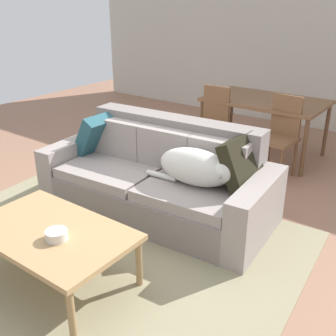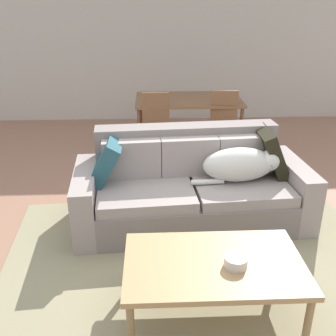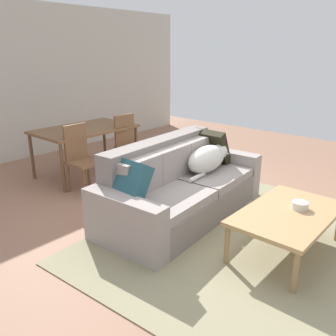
{
  "view_description": "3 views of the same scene",
  "coord_description": "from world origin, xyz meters",
  "px_view_note": "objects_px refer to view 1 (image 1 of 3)",
  "views": [
    {
      "loc": [
        2.24,
        -2.53,
        2.01
      ],
      "look_at": [
        0.26,
        0.16,
        0.58
      ],
      "focal_mm": 43.75,
      "sensor_mm": 36.0,
      "label": 1
    },
    {
      "loc": [
        -0.35,
        -3.14,
        2.06
      ],
      "look_at": [
        -0.2,
        0.12,
        0.64
      ],
      "focal_mm": 41.98,
      "sensor_mm": 36.0,
      "label": 2
    },
    {
      "loc": [
        -2.97,
        -2.13,
        1.89
      ],
      "look_at": [
        -0.12,
        0.38,
        0.61
      ],
      "focal_mm": 37.55,
      "sensor_mm": 36.0,
      "label": 3
    }
  ],
  "objects_px": {
    "throw_pillow_by_left_arm": "(97,134)",
    "dining_chair_near_left": "(212,121)",
    "coffee_table": "(51,235)",
    "bowl_on_coffee_table": "(57,235)",
    "dining_table": "(265,104)",
    "dog_on_left_cushion": "(198,167)",
    "couch": "(160,180)",
    "throw_pillow_by_right_arm": "(243,165)",
    "dining_chair_near_right": "(280,133)"
  },
  "relations": [
    {
      "from": "couch",
      "to": "dining_chair_near_left",
      "type": "bearing_deg",
      "value": 97.46
    },
    {
      "from": "throw_pillow_by_left_arm",
      "to": "dining_table",
      "type": "distance_m",
      "value": 2.27
    },
    {
      "from": "throw_pillow_by_left_arm",
      "to": "couch",
      "type": "bearing_deg",
      "value": 0.75
    },
    {
      "from": "throw_pillow_by_right_arm",
      "to": "dining_chair_near_right",
      "type": "relative_size",
      "value": 0.5
    },
    {
      "from": "dog_on_left_cushion",
      "to": "dining_chair_near_left",
      "type": "bearing_deg",
      "value": 112.32
    },
    {
      "from": "dining_table",
      "to": "dining_chair_near_left",
      "type": "distance_m",
      "value": 0.74
    },
    {
      "from": "couch",
      "to": "throw_pillow_by_right_arm",
      "type": "xyz_separation_m",
      "value": [
        0.81,
        0.11,
        0.32
      ]
    },
    {
      "from": "dining_table",
      "to": "dining_chair_near_left",
      "type": "relative_size",
      "value": 1.6
    },
    {
      "from": "throw_pillow_by_right_arm",
      "to": "coffee_table",
      "type": "height_order",
      "value": "throw_pillow_by_right_arm"
    },
    {
      "from": "coffee_table",
      "to": "dining_chair_near_right",
      "type": "bearing_deg",
      "value": 78.73
    },
    {
      "from": "throw_pillow_by_right_arm",
      "to": "dining_chair_near_right",
      "type": "bearing_deg",
      "value": 98.86
    },
    {
      "from": "dining_chair_near_left",
      "to": "dining_chair_near_right",
      "type": "relative_size",
      "value": 0.99
    },
    {
      "from": "dog_on_left_cushion",
      "to": "throw_pillow_by_right_arm",
      "type": "height_order",
      "value": "throw_pillow_by_right_arm"
    },
    {
      "from": "couch",
      "to": "throw_pillow_by_right_arm",
      "type": "bearing_deg",
      "value": 3.58
    },
    {
      "from": "coffee_table",
      "to": "bowl_on_coffee_table",
      "type": "bearing_deg",
      "value": -21.02
    },
    {
      "from": "coffee_table",
      "to": "throw_pillow_by_right_arm",
      "type": "bearing_deg",
      "value": 61.44
    },
    {
      "from": "couch",
      "to": "dining_table",
      "type": "xyz_separation_m",
      "value": [
        0.16,
        2.04,
        0.35
      ]
    },
    {
      "from": "throw_pillow_by_left_arm",
      "to": "throw_pillow_by_right_arm",
      "type": "distance_m",
      "value": 1.63
    },
    {
      "from": "couch",
      "to": "bowl_on_coffee_table",
      "type": "distance_m",
      "value": 1.4
    },
    {
      "from": "couch",
      "to": "dining_chair_near_left",
      "type": "height_order",
      "value": "dining_chair_near_left"
    },
    {
      "from": "coffee_table",
      "to": "dining_table",
      "type": "bearing_deg",
      "value": 87.77
    },
    {
      "from": "throw_pillow_by_left_arm",
      "to": "coffee_table",
      "type": "bearing_deg",
      "value": -57.41
    },
    {
      "from": "couch",
      "to": "bowl_on_coffee_table",
      "type": "relative_size",
      "value": 14.81
    },
    {
      "from": "dog_on_left_cushion",
      "to": "bowl_on_coffee_table",
      "type": "relative_size",
      "value": 5.51
    },
    {
      "from": "throw_pillow_by_left_arm",
      "to": "dining_chair_near_right",
      "type": "relative_size",
      "value": 0.46
    },
    {
      "from": "throw_pillow_by_right_arm",
      "to": "throw_pillow_by_left_arm",
      "type": "bearing_deg",
      "value": -175.67
    },
    {
      "from": "throw_pillow_by_left_arm",
      "to": "dining_chair_near_left",
      "type": "bearing_deg",
      "value": 71.51
    },
    {
      "from": "couch",
      "to": "throw_pillow_by_right_arm",
      "type": "relative_size",
      "value": 4.86
    },
    {
      "from": "dog_on_left_cushion",
      "to": "bowl_on_coffee_table",
      "type": "bearing_deg",
      "value": -107.95
    },
    {
      "from": "bowl_on_coffee_table",
      "to": "dining_table",
      "type": "relative_size",
      "value": 0.1
    },
    {
      "from": "dining_chair_near_right",
      "to": "throw_pillow_by_left_arm",
      "type": "bearing_deg",
      "value": -127.28
    },
    {
      "from": "dining_chair_near_left",
      "to": "throw_pillow_by_right_arm",
      "type": "bearing_deg",
      "value": -52.77
    },
    {
      "from": "bowl_on_coffee_table",
      "to": "dining_chair_near_left",
      "type": "height_order",
      "value": "dining_chair_near_left"
    },
    {
      "from": "coffee_table",
      "to": "bowl_on_coffee_table",
      "type": "height_order",
      "value": "bowl_on_coffee_table"
    },
    {
      "from": "coffee_table",
      "to": "bowl_on_coffee_table",
      "type": "distance_m",
      "value": 0.16
    },
    {
      "from": "couch",
      "to": "coffee_table",
      "type": "height_order",
      "value": "couch"
    },
    {
      "from": "dog_on_left_cushion",
      "to": "dining_chair_near_right",
      "type": "height_order",
      "value": "dining_chair_near_right"
    },
    {
      "from": "coffee_table",
      "to": "dining_chair_near_left",
      "type": "relative_size",
      "value": 1.29
    },
    {
      "from": "throw_pillow_by_left_arm",
      "to": "coffee_table",
      "type": "xyz_separation_m",
      "value": [
        0.84,
        -1.32,
        -0.24
      ]
    },
    {
      "from": "coffee_table",
      "to": "dining_table",
      "type": "distance_m",
      "value": 3.39
    },
    {
      "from": "dining_chair_near_right",
      "to": "bowl_on_coffee_table",
      "type": "bearing_deg",
      "value": -93.05
    },
    {
      "from": "couch",
      "to": "dining_table",
      "type": "height_order",
      "value": "couch"
    },
    {
      "from": "couch",
      "to": "throw_pillow_by_left_arm",
      "type": "xyz_separation_m",
      "value": [
        -0.82,
        -0.01,
        0.31
      ]
    },
    {
      "from": "throw_pillow_by_left_arm",
      "to": "dining_table",
      "type": "height_order",
      "value": "throw_pillow_by_left_arm"
    },
    {
      "from": "dog_on_left_cushion",
      "to": "throw_pillow_by_right_arm",
      "type": "relative_size",
      "value": 1.81
    },
    {
      "from": "dog_on_left_cushion",
      "to": "throw_pillow_by_left_arm",
      "type": "relative_size",
      "value": 1.95
    },
    {
      "from": "throw_pillow_by_right_arm",
      "to": "dining_chair_near_left",
      "type": "distance_m",
      "value": 1.79
    },
    {
      "from": "throw_pillow_by_left_arm",
      "to": "bowl_on_coffee_table",
      "type": "distance_m",
      "value": 1.69
    },
    {
      "from": "throw_pillow_by_right_arm",
      "to": "dining_chair_near_right",
      "type": "height_order",
      "value": "dining_chair_near_right"
    },
    {
      "from": "coffee_table",
      "to": "dining_table",
      "type": "relative_size",
      "value": 0.81
    }
  ]
}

